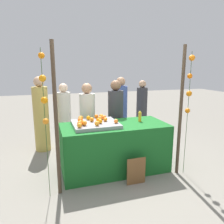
% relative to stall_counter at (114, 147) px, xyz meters
% --- Properties ---
extents(ground_plane, '(24.00, 24.00, 0.00)m').
position_rel_stall_counter_xyz_m(ground_plane, '(0.00, 0.00, -0.43)').
color(ground_plane, gray).
extents(stall_counter, '(1.91, 0.87, 0.87)m').
position_rel_stall_counter_xyz_m(stall_counter, '(0.00, 0.00, 0.00)').
color(stall_counter, '#196023').
rests_on(stall_counter, ground_plane).
extents(orange_tray, '(0.79, 0.70, 0.06)m').
position_rel_stall_counter_xyz_m(orange_tray, '(-0.35, 0.03, 0.46)').
color(orange_tray, gray).
rests_on(orange_tray, stall_counter).
extents(orange_0, '(0.08, 0.08, 0.08)m').
position_rel_stall_counter_xyz_m(orange_0, '(-0.23, 0.14, 0.53)').
color(orange_0, orange).
rests_on(orange_0, orange_tray).
extents(orange_1, '(0.08, 0.08, 0.08)m').
position_rel_stall_counter_xyz_m(orange_1, '(-0.43, 0.24, 0.53)').
color(orange_1, orange).
rests_on(orange_1, orange_tray).
extents(orange_2, '(0.09, 0.09, 0.09)m').
position_rel_stall_counter_xyz_m(orange_2, '(-0.57, 0.24, 0.54)').
color(orange_2, orange).
rests_on(orange_2, orange_tray).
extents(orange_3, '(0.09, 0.09, 0.09)m').
position_rel_stall_counter_xyz_m(orange_3, '(-0.18, 0.26, 0.54)').
color(orange_3, orange).
rests_on(orange_3, orange_tray).
extents(orange_4, '(0.07, 0.07, 0.07)m').
position_rel_stall_counter_xyz_m(orange_4, '(-0.02, -0.14, 0.53)').
color(orange_4, orange).
rests_on(orange_4, orange_tray).
extents(orange_5, '(0.08, 0.08, 0.08)m').
position_rel_stall_counter_xyz_m(orange_5, '(-0.29, 0.02, 0.53)').
color(orange_5, orange).
rests_on(orange_5, orange_tray).
extents(orange_6, '(0.08, 0.08, 0.08)m').
position_rel_stall_counter_xyz_m(orange_6, '(-0.28, -0.07, 0.53)').
color(orange_6, orange).
rests_on(orange_6, orange_tray).
extents(orange_7, '(0.09, 0.09, 0.09)m').
position_rel_stall_counter_xyz_m(orange_7, '(-0.60, 0.10, 0.54)').
color(orange_7, orange).
rests_on(orange_7, orange_tray).
extents(orange_8, '(0.08, 0.08, 0.08)m').
position_rel_stall_counter_xyz_m(orange_8, '(-0.14, 0.19, 0.54)').
color(orange_8, orange).
rests_on(orange_8, orange_tray).
extents(orange_9, '(0.08, 0.08, 0.08)m').
position_rel_stall_counter_xyz_m(orange_9, '(-0.40, 0.09, 0.54)').
color(orange_9, orange).
rests_on(orange_9, orange_tray).
extents(orange_10, '(0.09, 0.09, 0.09)m').
position_rel_stall_counter_xyz_m(orange_10, '(-0.62, -0.04, 0.54)').
color(orange_10, orange).
rests_on(orange_10, orange_tray).
extents(orange_11, '(0.08, 0.08, 0.08)m').
position_rel_stall_counter_xyz_m(orange_11, '(-0.66, -0.22, 0.53)').
color(orange_11, orange).
rests_on(orange_11, orange_tray).
extents(orange_12, '(0.09, 0.09, 0.09)m').
position_rel_stall_counter_xyz_m(orange_12, '(-0.57, -0.13, 0.54)').
color(orange_12, orange).
rests_on(orange_12, orange_tray).
extents(orange_13, '(0.08, 0.08, 0.08)m').
position_rel_stall_counter_xyz_m(orange_13, '(-0.65, -0.12, 0.54)').
color(orange_13, orange).
rests_on(orange_13, orange_tray).
extents(orange_14, '(0.07, 0.07, 0.07)m').
position_rel_stall_counter_xyz_m(orange_14, '(-0.26, 0.33, 0.53)').
color(orange_14, orange).
rests_on(orange_14, orange_tray).
extents(orange_15, '(0.08, 0.08, 0.08)m').
position_rel_stall_counter_xyz_m(orange_15, '(-0.37, -0.19, 0.54)').
color(orange_15, orange).
rests_on(orange_15, orange_tray).
extents(orange_16, '(0.07, 0.07, 0.07)m').
position_rel_stall_counter_xyz_m(orange_16, '(-0.16, 0.04, 0.53)').
color(orange_16, orange).
rests_on(orange_16, orange_tray).
extents(juice_bottle, '(0.06, 0.06, 0.20)m').
position_rel_stall_counter_xyz_m(juice_bottle, '(0.53, 0.07, 0.53)').
color(juice_bottle, gold).
rests_on(juice_bottle, stall_counter).
extents(chalkboard_sign, '(0.32, 0.03, 0.46)m').
position_rel_stall_counter_xyz_m(chalkboard_sign, '(0.17, -0.59, -0.22)').
color(chalkboard_sign, brown).
rests_on(chalkboard_sign, ground_plane).
extents(vendor_left, '(0.31, 0.31, 1.57)m').
position_rel_stall_counter_xyz_m(vendor_left, '(-0.35, 0.72, 0.29)').
color(vendor_left, beige).
rests_on(vendor_left, ground_plane).
extents(vendor_right, '(0.32, 0.32, 1.62)m').
position_rel_stall_counter_xyz_m(vendor_right, '(0.26, 0.69, 0.32)').
color(vendor_right, '#333338').
rests_on(vendor_right, ground_plane).
extents(crowd_person_0, '(0.30, 0.30, 1.52)m').
position_rel_stall_counter_xyz_m(crowd_person_0, '(-0.75, 1.46, 0.27)').
color(crowd_person_0, beige).
rests_on(crowd_person_0, ground_plane).
extents(crowd_person_1, '(0.34, 0.34, 1.68)m').
position_rel_stall_counter_xyz_m(crowd_person_1, '(-1.27, 1.41, 0.35)').
color(crowd_person_1, tan).
rests_on(crowd_person_1, ground_plane).
extents(crowd_person_2, '(0.30, 0.30, 1.52)m').
position_rel_stall_counter_xyz_m(crowd_person_2, '(1.47, 1.93, 0.27)').
color(crowd_person_2, '#333338').
rests_on(crowd_person_2, ground_plane).
extents(crowd_person_3, '(0.33, 0.33, 1.65)m').
position_rel_stall_counter_xyz_m(crowd_person_3, '(0.63, 1.40, 0.33)').
color(crowd_person_3, '#384C8C').
rests_on(crowd_person_3, ground_plane).
extents(canopy_post_left, '(0.06, 0.06, 2.24)m').
position_rel_stall_counter_xyz_m(canopy_post_left, '(-1.03, -0.47, 0.69)').
color(canopy_post_left, '#473828').
rests_on(canopy_post_left, ground_plane).
extents(canopy_post_right, '(0.06, 0.06, 2.24)m').
position_rel_stall_counter_xyz_m(canopy_post_right, '(1.03, -0.47, 0.69)').
color(canopy_post_right, '#473828').
rests_on(canopy_post_right, ground_plane).
extents(garland_strand_left, '(0.10, 0.10, 2.13)m').
position_rel_stall_counter_xyz_m(garland_strand_left, '(-1.18, -0.52, 1.13)').
color(garland_strand_left, '#2D4C23').
rests_on(garland_strand_left, ground_plane).
extents(garland_strand_right, '(0.10, 0.10, 2.13)m').
position_rel_stall_counter_xyz_m(garland_strand_right, '(1.15, -0.50, 1.17)').
color(garland_strand_right, '#2D4C23').
rests_on(garland_strand_right, ground_plane).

